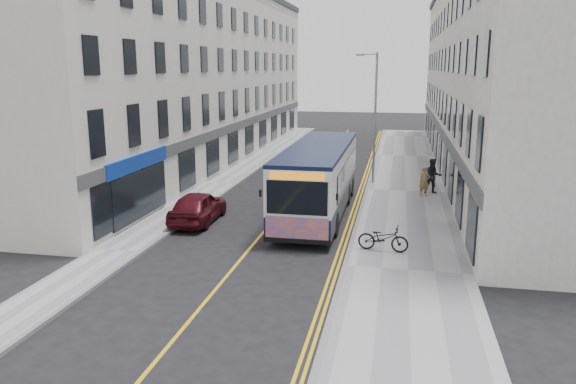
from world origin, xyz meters
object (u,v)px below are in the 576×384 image
at_px(pedestrian_far, 433,176).
at_px(car_white, 343,159).
at_px(bicycle, 383,238).
at_px(pedestrian_near, 424,181).
at_px(city_bus, 319,177).
at_px(streetlamp, 374,114).
at_px(car_maroon, 198,207).

distance_m(pedestrian_far, car_white, 9.82).
relative_size(bicycle, pedestrian_near, 1.21).
distance_m(pedestrian_near, car_white, 10.09).
distance_m(city_bus, pedestrian_near, 7.09).
bearing_deg(pedestrian_far, city_bus, -147.52).
height_order(bicycle, pedestrian_near, pedestrian_near).
bearing_deg(pedestrian_near, pedestrian_far, 37.19).
height_order(pedestrian_near, car_white, pedestrian_near).
xyz_separation_m(bicycle, pedestrian_far, (2.42, 10.81, 0.48)).
xyz_separation_m(streetlamp, pedestrian_far, (3.54, -2.47, -3.26)).
height_order(city_bus, bicycle, city_bus).
bearing_deg(bicycle, pedestrian_far, -5.39).
bearing_deg(city_bus, pedestrian_near, 41.25).
bearing_deg(pedestrian_far, streetlamp, 134.97).
xyz_separation_m(streetlamp, bicycle, (1.12, -13.28, -3.74)).
bearing_deg(car_maroon, pedestrian_far, -145.64).
relative_size(pedestrian_near, pedestrian_far, 0.82).
relative_size(pedestrian_far, car_maroon, 0.45).
distance_m(city_bus, car_maroon, 6.03).
distance_m(city_bus, pedestrian_far, 7.88).
relative_size(pedestrian_near, car_maroon, 0.37).
bearing_deg(car_white, pedestrian_far, -57.90).
xyz_separation_m(streetlamp, car_maroon, (-7.57, -10.36, -3.63)).
height_order(streetlamp, pedestrian_near, streetlamp).
bearing_deg(pedestrian_far, bicycle, -112.75).
relative_size(car_white, car_maroon, 0.88).
bearing_deg(car_white, bicycle, -84.36).
distance_m(pedestrian_far, car_maroon, 13.63).
bearing_deg(car_maroon, pedestrian_near, -146.85).
bearing_deg(car_white, pedestrian_near, -62.45).
height_order(city_bus, pedestrian_far, city_bus).
bearing_deg(car_maroon, city_bus, -155.26).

